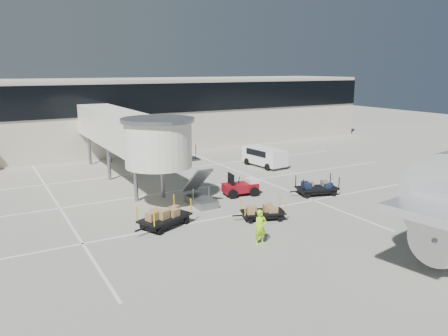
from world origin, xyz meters
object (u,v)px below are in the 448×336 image
at_px(baggage_tug, 241,187).
at_px(box_cart_far, 165,217).
at_px(ground_worker, 260,227).
at_px(suitcase_cart, 317,188).
at_px(box_cart_near, 263,212).
at_px(minivan, 264,155).

xyz_separation_m(baggage_tug, box_cart_far, (-7.47, -3.50, -0.02)).
xyz_separation_m(box_cart_far, ground_worker, (3.46, -4.92, 0.36)).
bearing_deg(suitcase_cart, ground_worker, -132.36).
bearing_deg(ground_worker, box_cart_near, 59.65).
bearing_deg(box_cart_far, minivan, 13.83).
xyz_separation_m(box_cart_near, ground_worker, (-2.33, -3.14, 0.47)).
height_order(baggage_tug, ground_worker, ground_worker).
relative_size(ground_worker, minivan, 0.40).
bearing_deg(minivan, ground_worker, -130.80).
bearing_deg(ground_worker, minivan, 61.11).
bearing_deg(baggage_tug, suitcase_cart, -20.75).
bearing_deg(baggage_tug, minivan, 54.85).
height_order(baggage_tug, box_cart_near, baggage_tug).
bearing_deg(ground_worker, suitcase_cart, 38.55).
relative_size(box_cart_near, box_cart_far, 0.85).
bearing_deg(ground_worker, box_cart_far, 131.32).
height_order(ground_worker, minivan, ground_worker).
bearing_deg(box_cart_near, ground_worker, -107.34).
relative_size(baggage_tug, minivan, 0.57).
xyz_separation_m(baggage_tug, ground_worker, (-4.01, -8.42, 0.34)).
bearing_deg(box_cart_near, box_cart_far, -177.91).
bearing_deg(baggage_tug, box_cart_far, -146.03).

